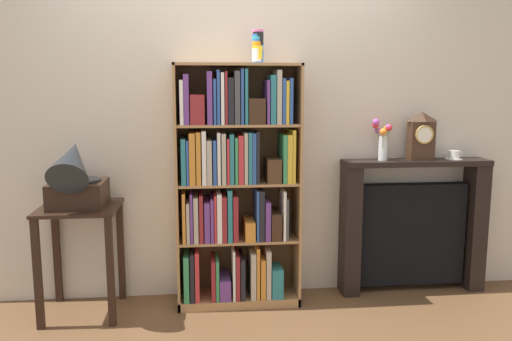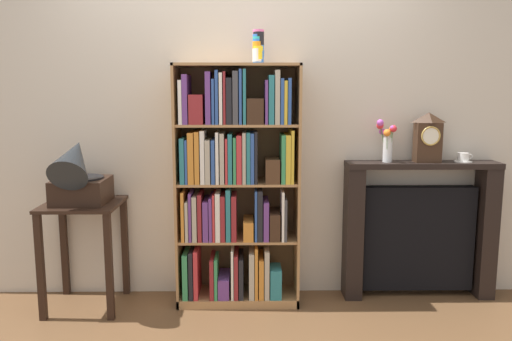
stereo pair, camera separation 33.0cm
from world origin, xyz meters
name	(u,v)px [view 2 (the right image)]	position (x,y,z in m)	size (l,w,h in m)	color
ground_plane	(238,308)	(0.00, 0.00, -0.01)	(7.92, 6.40, 0.02)	brown
wall_back	(255,119)	(0.13, 0.32, 1.30)	(4.92, 0.08, 2.60)	beige
bookshelf	(235,189)	(-0.02, 0.10, 0.82)	(0.85, 0.34, 1.68)	#A87A4C
cup_stack	(258,47)	(0.14, 0.15, 1.79)	(0.08, 0.08, 0.23)	blue
side_table_left	(84,230)	(-1.06, 0.03, 0.55)	(0.51, 0.51, 0.74)	black
gramophone	(78,175)	(-1.06, -0.04, 0.95)	(0.35, 0.51, 0.52)	black
fireplace_mantel	(419,230)	(1.32, 0.19, 0.49)	(1.09, 0.21, 1.00)	black
mantel_clock	(428,137)	(1.34, 0.17, 1.18)	(0.18, 0.12, 0.35)	#382316
flower_vase	(387,140)	(1.05, 0.17, 1.16)	(0.14, 0.15, 0.30)	silver
teacup_with_saucer	(463,158)	(1.60, 0.18, 1.03)	(0.13, 0.13, 0.06)	white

